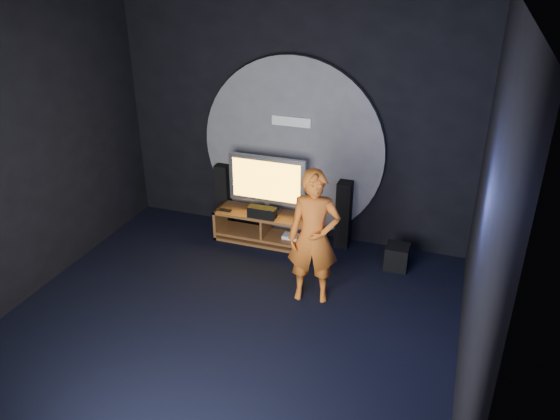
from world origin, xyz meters
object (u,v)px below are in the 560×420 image
object	(u,v)px
tower_speaker_left	(224,195)
subwoofer	(397,257)
media_console	(266,229)
tower_speaker_right	(344,215)
player	(314,238)
tv	(267,182)

from	to	relation	value
tower_speaker_left	subwoofer	world-z (taller)	tower_speaker_left
media_console	tower_speaker_right	world-z (taller)	tower_speaker_right
player	tv	bearing A→B (deg)	118.86
player	tower_speaker_right	bearing A→B (deg)	76.13
tower_speaker_right	subwoofer	size ratio (longest dim) A/B	2.97
tower_speaker_right	tv	bearing A→B (deg)	-170.55
tower_speaker_right	tower_speaker_left	bearing A→B (deg)	178.32
media_console	tower_speaker_left	size ratio (longest dim) A/B	1.49
media_console	tower_speaker_right	xyz separation A→B (m)	(1.07, 0.25, 0.29)
subwoofer	tower_speaker_left	bearing A→B (deg)	171.38
media_console	subwoofer	world-z (taller)	media_console
tower_speaker_left	tv	bearing A→B (deg)	-16.62
media_console	player	distance (m)	1.64
tower_speaker_left	subwoofer	size ratio (longest dim) A/B	2.97
tv	tower_speaker_left	bearing A→B (deg)	163.38
media_console	tv	size ratio (longest dim) A/B	1.31
tower_speaker_left	tower_speaker_right	world-z (taller)	same
tv	tower_speaker_left	distance (m)	0.91
subwoofer	player	distance (m)	1.49
tv	tower_speaker_left	xyz separation A→B (m)	(-0.78, 0.23, -0.41)
tower_speaker_left	tower_speaker_right	size ratio (longest dim) A/B	1.00
player	tower_speaker_left	bearing A→B (deg)	129.88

